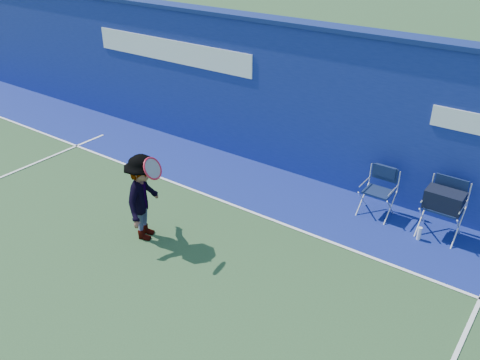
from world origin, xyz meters
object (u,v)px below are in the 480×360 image
Objects in this scene: water_bottle at (419,234)px; tennis_player at (144,198)px; directors_chair_right at (442,214)px; directors_chair_left at (377,200)px.

water_bottle is 4.64m from tennis_player.
directors_chair_right is at bearing 36.09° from tennis_player.
water_bottle is (-0.22, -0.32, -0.30)m from directors_chair_right.
directors_chair_left is at bearing 179.06° from directors_chair_right.
directors_chair_right is 4.97m from tennis_player.
directors_chair_right is 0.49m from water_bottle.
directors_chair_left is 1.14m from directors_chair_right.
directors_chair_left is 0.99m from water_bottle.
directors_chair_right reaches higher than directors_chair_left.
directors_chair_left is 3.71× the size of water_bottle.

